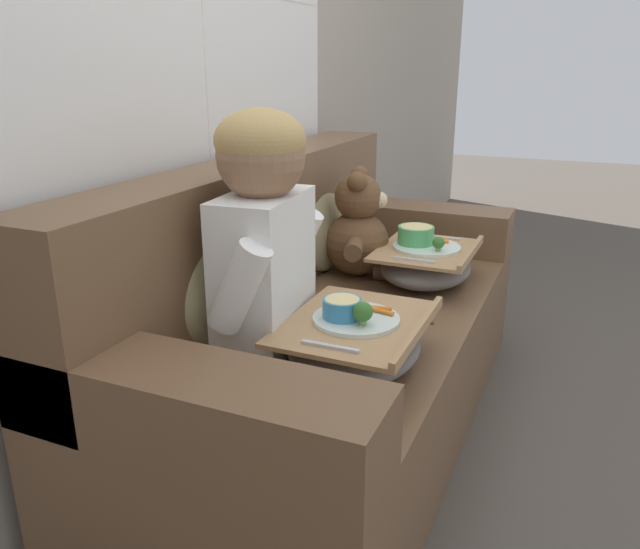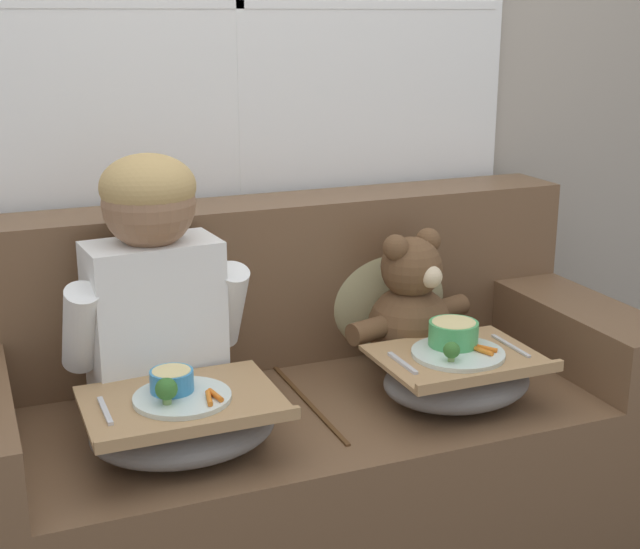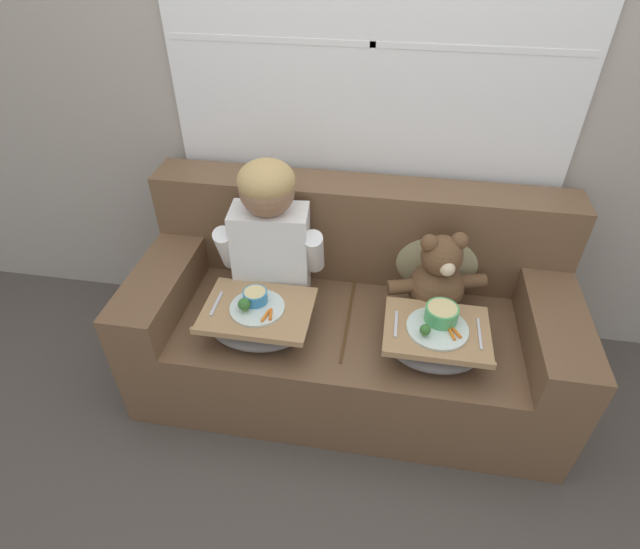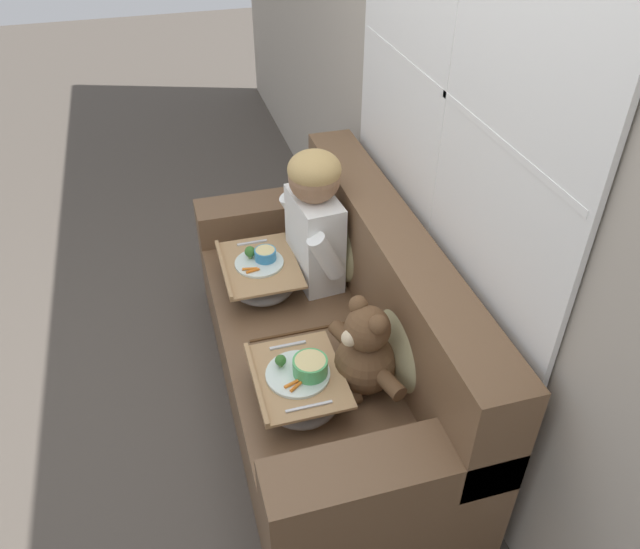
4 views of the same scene
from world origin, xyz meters
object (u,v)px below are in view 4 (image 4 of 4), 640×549
(throw_pillow_behind_child, at_px, (347,238))
(throw_pillow_behind_teddy, at_px, (405,341))
(lap_tray_teddy, at_px, (299,385))
(lap_tray_child, at_px, (260,274))
(child_figure, at_px, (314,213))
(couch, at_px, (334,344))
(teddy_bear, at_px, (365,354))

(throw_pillow_behind_child, relative_size, throw_pillow_behind_teddy, 1.04)
(lap_tray_teddy, bearing_deg, throw_pillow_behind_child, 149.92)
(lap_tray_child, bearing_deg, child_figure, 89.81)
(lap_tray_teddy, bearing_deg, couch, 145.19)
(child_figure, bearing_deg, throw_pillow_behind_teddy, 12.26)
(couch, xyz_separation_m, lap_tray_teddy, (0.36, -0.25, 0.18))
(couch, relative_size, child_figure, 2.87)
(throw_pillow_behind_teddy, distance_m, lap_tray_teddy, 0.44)
(couch, bearing_deg, throw_pillow_behind_child, 155.16)
(lap_tray_child, bearing_deg, throw_pillow_behind_child, 89.89)
(child_figure, distance_m, teddy_bear, 0.75)
(lap_tray_teddy, bearing_deg, teddy_bear, 89.77)
(throw_pillow_behind_child, xyz_separation_m, child_figure, (0.00, -0.16, 0.16))
(throw_pillow_behind_teddy, distance_m, lap_tray_child, 0.84)
(teddy_bear, height_order, lap_tray_child, teddy_bear)
(couch, xyz_separation_m, throw_pillow_behind_teddy, (0.36, 0.17, 0.30))
(couch, bearing_deg, lap_tray_teddy, -34.81)
(teddy_bear, height_order, lap_tray_teddy, teddy_bear)
(teddy_bear, distance_m, lap_tray_child, 0.78)
(couch, bearing_deg, child_figure, 178.37)
(couch, height_order, lap_tray_child, couch)
(throw_pillow_behind_child, relative_size, child_figure, 0.65)
(throw_pillow_behind_child, height_order, lap_tray_child, throw_pillow_behind_child)
(throw_pillow_behind_child, xyz_separation_m, teddy_bear, (0.72, -0.16, -0.03))
(teddy_bear, bearing_deg, throw_pillow_behind_teddy, 90.54)
(couch, height_order, throw_pillow_behind_teddy, couch)
(child_figure, distance_m, lap_tray_child, 0.39)
(throw_pillow_behind_child, bearing_deg, teddy_bear, -12.54)
(throw_pillow_behind_child, xyz_separation_m, lap_tray_teddy, (0.72, -0.42, -0.12))
(child_figure, height_order, teddy_bear, child_figure)
(couch, distance_m, throw_pillow_behind_teddy, 0.50)
(lap_tray_teddy, bearing_deg, child_figure, 160.09)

